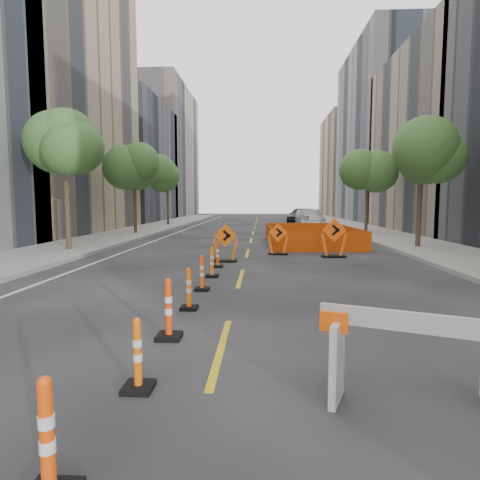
# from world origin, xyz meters

# --- Properties ---
(ground_plane) EXTENTS (140.00, 140.00, 0.00)m
(ground_plane) POSITION_xyz_m (0.00, 0.00, 0.00)
(ground_plane) COLOR black
(sidewalk_left) EXTENTS (4.00, 90.00, 0.15)m
(sidewalk_left) POSITION_xyz_m (-9.00, 12.00, 0.07)
(sidewalk_left) COLOR gray
(sidewalk_left) RESTS_ON ground
(sidewalk_right) EXTENTS (4.00, 90.00, 0.15)m
(sidewalk_right) POSITION_xyz_m (9.00, 12.00, 0.07)
(sidewalk_right) COLOR gray
(sidewalk_right) RESTS_ON ground
(bld_left_c) EXTENTS (12.00, 18.00, 26.00)m
(bld_left_c) POSITION_xyz_m (-17.00, 20.80, 13.00)
(bld_left_c) COLOR tan
(bld_left_c) RESTS_ON ground
(bld_left_d) EXTENTS (12.00, 16.00, 14.00)m
(bld_left_d) POSITION_xyz_m (-17.00, 39.20, 7.00)
(bld_left_d) COLOR #4C4C51
(bld_left_d) RESTS_ON ground
(bld_left_e) EXTENTS (12.00, 20.00, 20.00)m
(bld_left_e) POSITION_xyz_m (-17.00, 55.60, 10.00)
(bld_left_e) COLOR gray
(bld_left_e) RESTS_ON ground
(bld_right_c) EXTENTS (12.00, 16.00, 14.00)m
(bld_right_c) POSITION_xyz_m (17.00, 23.80, 7.00)
(bld_right_c) COLOR gray
(bld_right_c) RESTS_ON ground
(bld_right_d) EXTENTS (12.00, 18.00, 20.00)m
(bld_right_d) POSITION_xyz_m (17.00, 40.20, 10.00)
(bld_right_d) COLOR gray
(bld_right_d) RESTS_ON ground
(bld_right_e) EXTENTS (12.00, 14.00, 16.00)m
(bld_right_e) POSITION_xyz_m (17.00, 58.60, 8.00)
(bld_right_e) COLOR tan
(bld_right_e) RESTS_ON ground
(tree_l_b) EXTENTS (2.80, 2.80, 5.95)m
(tree_l_b) POSITION_xyz_m (-8.40, 10.00, 4.53)
(tree_l_b) COLOR #382B1E
(tree_l_b) RESTS_ON ground
(tree_l_c) EXTENTS (2.80, 2.80, 5.95)m
(tree_l_c) POSITION_xyz_m (-8.40, 20.00, 4.53)
(tree_l_c) COLOR #382B1E
(tree_l_c) RESTS_ON ground
(tree_l_d) EXTENTS (2.80, 2.80, 5.95)m
(tree_l_d) POSITION_xyz_m (-8.40, 30.00, 4.53)
(tree_l_d) COLOR #382B1E
(tree_l_d) RESTS_ON ground
(tree_r_b) EXTENTS (2.80, 2.80, 5.95)m
(tree_r_b) POSITION_xyz_m (8.40, 12.00, 4.53)
(tree_r_b) COLOR #382B1E
(tree_r_b) RESTS_ON ground
(tree_r_c) EXTENTS (2.80, 2.80, 5.95)m
(tree_r_c) POSITION_xyz_m (8.40, 22.00, 4.53)
(tree_r_c) COLOR #382B1E
(tree_r_c) RESTS_ON ground
(channelizer_0) EXTENTS (0.41, 0.41, 1.04)m
(channelizer_0) POSITION_xyz_m (-1.02, -5.36, 0.52)
(channelizer_0) COLOR #E34409
(channelizer_0) RESTS_ON ground
(channelizer_1) EXTENTS (0.37, 0.37, 0.94)m
(channelizer_1) POSITION_xyz_m (-0.90, -3.46, 0.47)
(channelizer_1) COLOR #D75709
(channelizer_1) RESTS_ON ground
(channelizer_2) EXTENTS (0.42, 0.42, 1.07)m
(channelizer_2) POSITION_xyz_m (-0.95, -1.56, 0.53)
(channelizer_2) COLOR red
(channelizer_2) RESTS_ON ground
(channelizer_3) EXTENTS (0.37, 0.37, 0.93)m
(channelizer_3) POSITION_xyz_m (-0.94, 0.34, 0.47)
(channelizer_3) COLOR #FF5E0A
(channelizer_3) RESTS_ON ground
(channelizer_4) EXTENTS (0.38, 0.38, 0.96)m
(channelizer_4) POSITION_xyz_m (-0.94, 2.25, 0.48)
(channelizer_4) COLOR #FF4C0A
(channelizer_4) RESTS_ON ground
(channelizer_5) EXTENTS (0.38, 0.38, 0.96)m
(channelizer_5) POSITION_xyz_m (-0.91, 4.15, 0.48)
(channelizer_5) COLOR #FF660A
(channelizer_5) RESTS_ON ground
(channelizer_6) EXTENTS (0.36, 0.36, 0.92)m
(channelizer_6) POSITION_xyz_m (-0.93, 6.05, 0.46)
(channelizer_6) COLOR #D54809
(channelizer_6) RESTS_ON ground
(chevron_sign_left) EXTENTS (1.04, 0.66, 1.50)m
(chevron_sign_left) POSITION_xyz_m (-0.77, 7.36, 0.75)
(chevron_sign_left) COLOR #E95809
(chevron_sign_left) RESTS_ON ground
(chevron_sign_center) EXTENTS (1.03, 0.72, 1.42)m
(chevron_sign_center) POSITION_xyz_m (1.38, 9.64, 0.71)
(chevron_sign_center) COLOR #F8550A
(chevron_sign_center) RESTS_ON ground
(chevron_sign_right) EXTENTS (1.22, 0.86, 1.67)m
(chevron_sign_right) POSITION_xyz_m (3.72, 8.91, 0.83)
(chevron_sign_right) COLOR #F94C0A
(chevron_sign_right) RESTS_ON ground
(safety_fence) EXTENTS (4.83, 7.88, 0.96)m
(safety_fence) POSITION_xyz_m (3.35, 14.45, 0.48)
(safety_fence) COLOR #EC4A0C
(safety_fence) RESTS_ON ground
(barricade_board) EXTENTS (2.27, 1.39, 1.10)m
(barricade_board) POSITION_xyz_m (2.42, -3.61, 0.55)
(barricade_board) COLOR silver
(barricade_board) RESTS_ON ground
(parked_car_near) EXTENTS (2.08, 4.23, 1.39)m
(parked_car_near) POSITION_xyz_m (4.89, 24.21, 0.69)
(parked_car_near) COLOR #BCBDBF
(parked_car_near) RESTS_ON ground
(parked_car_mid) EXTENTS (2.27, 5.11, 1.63)m
(parked_car_mid) POSITION_xyz_m (5.08, 29.32, 0.82)
(parked_car_mid) COLOR gray
(parked_car_mid) RESTS_ON ground
(parked_car_far) EXTENTS (3.53, 5.93, 1.61)m
(parked_car_far) POSITION_xyz_m (4.81, 35.18, 0.81)
(parked_car_far) COLOR black
(parked_car_far) RESTS_ON ground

